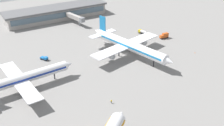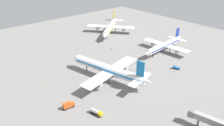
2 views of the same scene
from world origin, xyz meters
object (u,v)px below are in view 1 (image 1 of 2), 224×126
object	(u,v)px
catering_truck	(164,36)
airplane_taxiing	(23,79)
pushback_tractor	(44,58)
airplane_at_gate	(129,45)
fuel_truck	(143,32)
safety_cone_near_gate	(195,52)
ground_crew_worker	(111,101)

from	to	relation	value
catering_truck	airplane_taxiing	bearing A→B (deg)	13.01
airplane_taxiing	pushback_tractor	bearing A→B (deg)	48.48
airplane_at_gate	catering_truck	size ratio (longest dim) A/B	9.82
airplane_at_gate	airplane_taxiing	distance (m)	58.25
airplane_at_gate	fuel_truck	world-z (taller)	airplane_at_gate
airplane_at_gate	airplane_taxiing	bearing A→B (deg)	-98.98
airplane_at_gate	safety_cone_near_gate	distance (m)	38.01
catering_truck	fuel_truck	distance (m)	14.58
pushback_tractor	ground_crew_worker	xyz separation A→B (m)	(-10.70, 51.44, -0.12)
airplane_taxiing	catering_truck	distance (m)	91.78
airplane_at_gate	ground_crew_worker	size ratio (longest dim) A/B	33.78
fuel_truck	airplane_taxiing	bearing A→B (deg)	92.18
catering_truck	fuel_truck	bearing A→B (deg)	-55.14
airplane_taxiing	pushback_tractor	xyz separation A→B (m)	(-16.98, -22.61, -4.35)
ground_crew_worker	pushback_tractor	bearing A→B (deg)	-140.16
pushback_tractor	ground_crew_worker	size ratio (longest dim) A/B	2.87
ground_crew_worker	safety_cone_near_gate	world-z (taller)	ground_crew_worker
catering_truck	ground_crew_worker	world-z (taller)	catering_truck
catering_truck	safety_cone_near_gate	xyz separation A→B (m)	(-1.08, 25.22, -1.40)
pushback_tractor	fuel_truck	bearing A→B (deg)	66.16
catering_truck	safety_cone_near_gate	size ratio (longest dim) A/B	9.57
airplane_taxiing	pushback_tractor	world-z (taller)	airplane_taxiing
catering_truck	fuel_truck	size ratio (longest dim) A/B	0.87
airplane_taxiing	ground_crew_worker	size ratio (longest dim) A/B	28.82
fuel_truck	ground_crew_worker	distance (m)	77.95
catering_truck	ground_crew_worker	distance (m)	75.68
airplane_taxiing	fuel_truck	distance (m)	87.43
ground_crew_worker	safety_cone_near_gate	xyz separation A→B (m)	(-64.21, -16.53, -0.55)
airplane_at_gate	airplane_taxiing	world-z (taller)	airplane_at_gate
airplane_taxiing	fuel_truck	world-z (taller)	airplane_taxiing
airplane_at_gate	airplane_taxiing	xyz separation A→B (m)	(58.10, 4.05, -0.98)
fuel_truck	safety_cone_near_gate	xyz separation A→B (m)	(-8.36, 37.85, -1.09)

